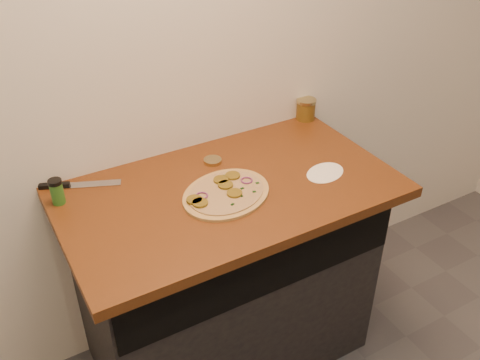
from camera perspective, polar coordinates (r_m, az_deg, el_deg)
cabinet at (r=2.23m, az=-1.47°, el=-10.38°), size 1.10×0.60×0.86m
countertop at (r=1.92m, az=-1.24°, el=-1.19°), size 1.20×0.70×0.04m
pizza at (r=1.86m, az=-1.55°, el=-1.38°), size 0.43×0.43×0.02m
chefs_knife at (r=2.00m, az=-17.42°, el=-0.51°), size 0.28×0.14×0.02m
mason_jar_lid at (r=2.05m, az=-2.94°, el=2.05°), size 0.08×0.08×0.01m
salsa_jar at (r=2.37m, az=7.03°, el=7.52°), size 0.09×0.09×0.09m
spice_shaker at (r=1.90m, az=-18.95°, el=-1.17°), size 0.05×0.05×0.09m
flour_spill at (r=2.01m, az=9.06°, el=0.78°), size 0.21×0.21×0.00m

